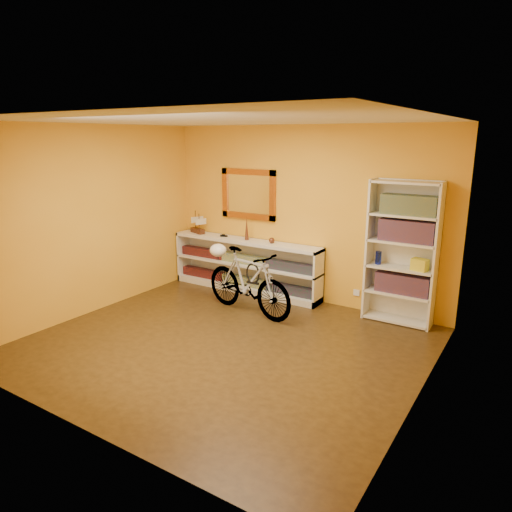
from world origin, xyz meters
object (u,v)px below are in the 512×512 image
Objects in this scene: console_unit at (245,265)px; bicycle at (248,282)px; bookcase at (402,253)px; helmet at (218,250)px.

bicycle is (0.58, -0.80, 0.04)m from console_unit.
console_unit is 2.50m from bookcase.
helmet is at bearing -91.44° from console_unit.
bicycle is at bearing -54.16° from console_unit.
console_unit is 1.37× the size of bookcase.
helmet is at bearing -163.76° from bookcase.
bookcase is (2.44, 0.03, 0.52)m from console_unit.
bookcase is at bearing 16.24° from helmet.
console_unit is 0.99m from bicycle.
bicycle is at bearing -10.23° from helmet.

